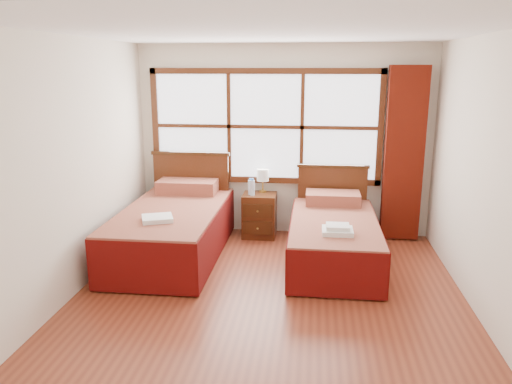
# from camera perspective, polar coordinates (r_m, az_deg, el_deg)

# --- Properties ---
(floor) EXTENTS (4.50, 4.50, 0.00)m
(floor) POSITION_cam_1_polar(r_m,az_deg,el_deg) (5.13, 1.33, -12.46)
(floor) COLOR brown
(floor) RESTS_ON ground
(ceiling) EXTENTS (4.50, 4.50, 0.00)m
(ceiling) POSITION_cam_1_polar(r_m,az_deg,el_deg) (4.60, 1.52, 17.91)
(ceiling) COLOR white
(ceiling) RESTS_ON wall_back
(wall_back) EXTENTS (4.00, 0.00, 4.00)m
(wall_back) POSITION_cam_1_polar(r_m,az_deg,el_deg) (6.90, 3.17, 5.82)
(wall_back) COLOR silver
(wall_back) RESTS_ON floor
(wall_left) EXTENTS (0.00, 4.50, 4.50)m
(wall_left) POSITION_cam_1_polar(r_m,az_deg,el_deg) (5.27, -20.81, 2.29)
(wall_left) COLOR silver
(wall_left) RESTS_ON floor
(wall_right) EXTENTS (0.00, 4.50, 4.50)m
(wall_right) POSITION_cam_1_polar(r_m,az_deg,el_deg) (4.94, 25.22, 1.11)
(wall_right) COLOR silver
(wall_right) RESTS_ON floor
(window) EXTENTS (3.16, 0.06, 1.56)m
(window) POSITION_cam_1_polar(r_m,az_deg,el_deg) (6.86, 1.07, 7.47)
(window) COLOR white
(window) RESTS_ON wall_back
(curtain) EXTENTS (0.50, 0.16, 2.30)m
(curtain) POSITION_cam_1_polar(r_m,az_deg,el_deg) (6.87, 16.55, 4.12)
(curtain) COLOR #5B1309
(curtain) RESTS_ON wall_back
(bed_left) EXTENTS (1.17, 2.27, 1.14)m
(bed_left) POSITION_cam_1_polar(r_m,az_deg,el_deg) (6.32, -9.35, -4.01)
(bed_left) COLOR #371D0B
(bed_left) RESTS_ON floor
(bed_right) EXTENTS (1.04, 2.06, 1.01)m
(bed_right) POSITION_cam_1_polar(r_m,az_deg,el_deg) (6.11, 8.84, -5.06)
(bed_right) COLOR #371D0B
(bed_right) RESTS_ON floor
(nightstand) EXTENTS (0.45, 0.45, 0.60)m
(nightstand) POSITION_cam_1_polar(r_m,az_deg,el_deg) (6.90, 0.39, -2.67)
(nightstand) COLOR #49220F
(nightstand) RESTS_ON floor
(towels_left) EXTENTS (0.42, 0.39, 0.05)m
(towels_left) POSITION_cam_1_polar(r_m,az_deg,el_deg) (5.73, -11.22, -2.99)
(towels_left) COLOR white
(towels_left) RESTS_ON bed_left
(towels_right) EXTENTS (0.33, 0.29, 0.10)m
(towels_right) POSITION_cam_1_polar(r_m,az_deg,el_deg) (5.50, 9.30, -4.26)
(towels_right) COLOR white
(towels_right) RESTS_ON bed_right
(lamp) EXTENTS (0.17, 0.17, 0.32)m
(lamp) POSITION_cam_1_polar(r_m,az_deg,el_deg) (6.90, 0.78, 1.88)
(lamp) COLOR gold
(lamp) RESTS_ON nightstand
(bottle_near) EXTENTS (0.06, 0.06, 0.23)m
(bottle_near) POSITION_cam_1_polar(r_m,az_deg,el_deg) (6.78, -0.66, 0.57)
(bottle_near) COLOR #C2E0FA
(bottle_near) RESTS_ON nightstand
(bottle_far) EXTENTS (0.06, 0.06, 0.24)m
(bottle_far) POSITION_cam_1_polar(r_m,az_deg,el_deg) (6.73, -0.40, 0.51)
(bottle_far) COLOR #C2E0FA
(bottle_far) RESTS_ON nightstand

